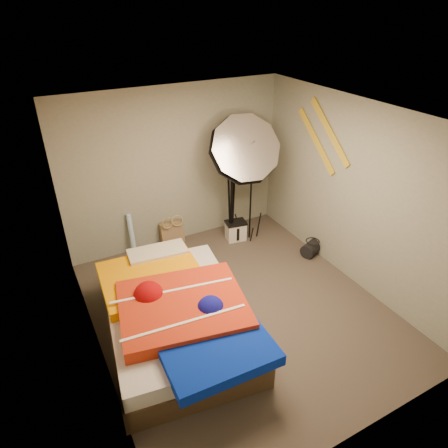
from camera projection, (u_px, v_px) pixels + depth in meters
floor at (239, 309)px, 5.22m from camera, size 4.00×4.00×0.00m
ceiling at (244, 118)px, 3.97m from camera, size 4.00×4.00×0.00m
wall_back at (175, 168)px, 6.12m from camera, size 3.50×0.00×3.50m
wall_front at (372, 342)px, 3.07m from camera, size 3.50×0.00×3.50m
wall_left at (86, 269)px, 3.88m from camera, size 0.00×4.00×4.00m
wall_right at (354, 195)px, 5.31m from camera, size 0.00×4.00×4.00m
tote_bag at (172, 233)px, 6.51m from camera, size 0.38×0.17×0.39m
wrapping_roll at (132, 235)px, 6.16m from camera, size 0.09×0.20×0.69m
camera_case at (236, 231)px, 6.63m from camera, size 0.34×0.27×0.31m
duffel_bag at (312, 248)px, 6.27m from camera, size 0.41×0.33×0.22m
wall_stripe_upper at (330, 132)px, 5.41m from camera, size 0.02×0.91×0.78m
wall_stripe_lower at (316, 141)px, 5.70m from camera, size 0.02×0.91×0.78m
bed at (176, 314)px, 4.66m from camera, size 1.82×2.48×0.64m
photo_umbrella at (244, 150)px, 5.80m from camera, size 1.39×1.10×2.23m
camera_tripod at (232, 201)px, 6.32m from camera, size 0.08×0.08×1.26m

